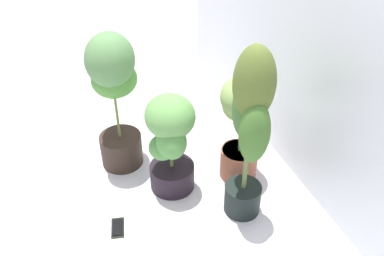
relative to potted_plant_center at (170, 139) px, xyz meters
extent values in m
plane|color=silver|center=(-0.02, -0.09, -0.36)|extent=(8.00, 8.00, 0.00)
cube|color=silver|center=(-0.02, 0.77, 0.64)|extent=(3.20, 0.01, 2.00)
cylinder|color=black|center=(0.00, 0.00, -0.28)|extent=(0.27, 0.27, 0.16)
cylinder|color=#3F351E|center=(0.00, 0.00, -0.21)|extent=(0.25, 0.25, 0.02)
cylinder|color=#5E763B|center=(0.00, 0.00, 0.00)|extent=(0.02, 0.02, 0.40)
ellipsoid|color=#619A4E|center=(0.00, 0.00, 0.15)|extent=(0.38, 0.37, 0.25)
ellipsoid|color=#56A03C|center=(-0.06, 0.02, 0.05)|extent=(0.21, 0.18, 0.20)
ellipsoid|color=#529145|center=(0.06, -0.01, 0.03)|extent=(0.19, 0.17, 0.20)
ellipsoid|color=#509245|center=(0.01, -0.05, -0.04)|extent=(0.22, 0.22, 0.14)
cylinder|color=black|center=(0.32, 0.32, -0.27)|extent=(0.21, 0.21, 0.18)
cylinder|color=#49321D|center=(0.32, 0.32, -0.19)|extent=(0.19, 0.19, 0.02)
cylinder|color=#5E753C|center=(0.32, 0.32, 0.19)|extent=(0.02, 0.02, 0.74)
ellipsoid|color=#536529|center=(0.32, 0.32, 0.47)|extent=(0.23, 0.22, 0.38)
ellipsoid|color=#436E35|center=(0.23, 0.34, 0.27)|extent=(0.16, 0.14, 0.37)
ellipsoid|color=#406C2A|center=(0.40, 0.30, 0.25)|extent=(0.15, 0.16, 0.35)
cylinder|color=#31241C|center=(-0.32, -0.24, -0.26)|extent=(0.27, 0.27, 0.21)
cylinder|color=#49311C|center=(-0.32, -0.24, -0.16)|extent=(0.24, 0.24, 0.02)
cylinder|color=olive|center=(-0.32, -0.24, 0.15)|extent=(0.02, 0.02, 0.61)
ellipsoid|color=#56844C|center=(-0.32, -0.24, 0.38)|extent=(0.40, 0.40, 0.32)
ellipsoid|color=#52933C|center=(-0.39, -0.22, 0.22)|extent=(0.38, 0.38, 0.22)
cylinder|color=#9A553E|center=(0.04, 0.42, -0.26)|extent=(0.23, 0.23, 0.20)
cylinder|color=#3A3619|center=(0.04, 0.42, -0.17)|extent=(0.21, 0.21, 0.02)
cylinder|color=#5B804B|center=(0.04, 0.42, 0.05)|extent=(0.02, 0.02, 0.44)
ellipsoid|color=#84A257|center=(0.04, 0.42, 0.22)|extent=(0.37, 0.38, 0.24)
ellipsoid|color=#8DAB5A|center=(-0.03, 0.45, 0.10)|extent=(0.27, 0.29, 0.19)
cube|color=black|center=(0.22, -0.38, -0.36)|extent=(0.16, 0.10, 0.01)
cube|color=black|center=(0.22, -0.38, -0.35)|extent=(0.12, 0.08, 0.00)
camera|label=1|loc=(1.75, -0.50, 1.39)|focal=38.01mm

